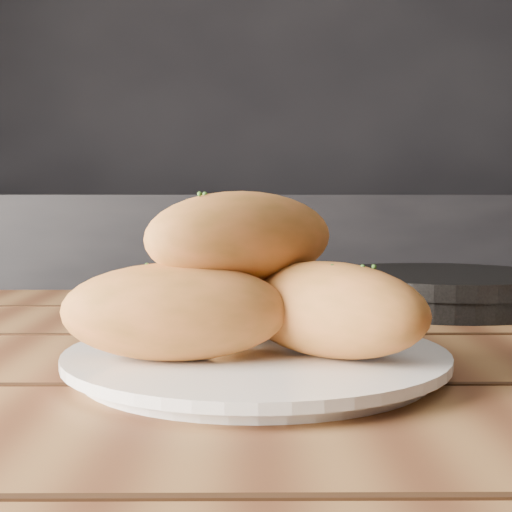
{
  "coord_description": "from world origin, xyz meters",
  "views": [
    {
      "loc": [
        -0.59,
        -0.03,
        0.88
      ],
      "look_at": [
        -0.58,
        0.54,
        0.84
      ],
      "focal_mm": 50.0,
      "sensor_mm": 36.0,
      "label": 1
    }
  ],
  "objects": [
    {
      "name": "plate",
      "position": [
        -0.58,
        0.52,
        0.76
      ],
      "size": [
        0.3,
        0.3,
        0.02
      ],
      "color": "white",
      "rests_on": "table"
    },
    {
      "name": "skillet",
      "position": [
        -0.34,
        0.87,
        0.77
      ],
      "size": [
        0.41,
        0.29,
        0.05
      ],
      "color": "black",
      "rests_on": "table"
    },
    {
      "name": "bread_rolls",
      "position": [
        -0.59,
        0.52,
        0.82
      ],
      "size": [
        0.28,
        0.25,
        0.12
      ],
      "color": "#C36D36",
      "rests_on": "plate"
    },
    {
      "name": "back_wall",
      "position": [
        0.0,
        2.0,
        1.35
      ],
      "size": [
        4.0,
        0.04,
        2.7
      ],
      "primitive_type": "cube",
      "color": "black",
      "rests_on": "ground"
    },
    {
      "name": "table",
      "position": [
        -0.47,
        0.58,
        0.66
      ],
      "size": [
        1.51,
        0.96,
        0.75
      ],
      "color": "brown",
      "rests_on": "ground"
    },
    {
      "name": "counter",
      "position": [
        0.0,
        1.7,
        0.45
      ],
      "size": [
        2.8,
        0.6,
        0.9
      ],
      "primitive_type": "cube",
      "color": "black",
      "rests_on": "ground"
    }
  ]
}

